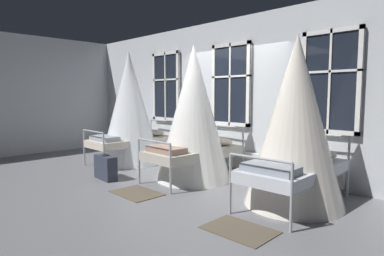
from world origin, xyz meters
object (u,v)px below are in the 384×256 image
Objects in this scene: cot_first at (130,110)px; cot_third at (295,124)px; cot_second at (194,116)px; suitcase_dark at (106,167)px.

cot_first reaches higher than cot_third.
cot_first is at bearing 90.78° from cot_second.
cot_first is 1.06× the size of cot_third.
cot_second reaches higher than cot_third.
cot_first is 1.80m from suitcase_dark.
cot_first reaches higher than suitcase_dark.
suitcase_dark is (0.92, -1.18, -1.00)m from cot_first.
cot_second is 2.01m from cot_third.
cot_first is 4.08m from cot_third.
cot_first reaches higher than cot_second.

